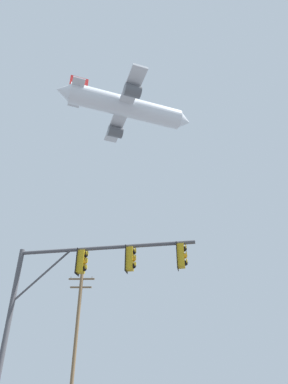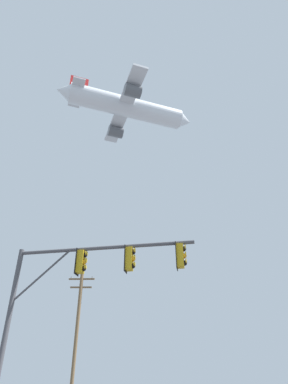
% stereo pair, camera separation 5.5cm
% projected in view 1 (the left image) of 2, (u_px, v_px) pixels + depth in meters
% --- Properties ---
extents(signal_pole_near, '(7.22, 1.41, 6.05)m').
position_uv_depth(signal_pole_near, '(85.00, 277.00, 12.76)').
color(signal_pole_near, '#4C4C51').
rests_on(signal_pole_near, ground).
extents(utility_pole, '(2.20, 0.28, 9.36)m').
position_uv_depth(utility_pole, '(77.00, 328.00, 26.13)').
color(utility_pole, brown).
rests_on(utility_pole, ground).
extents(airplane, '(24.03, 18.56, 6.70)m').
position_uv_depth(airplane, '(127.00, 107.00, 57.89)').
color(airplane, white).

